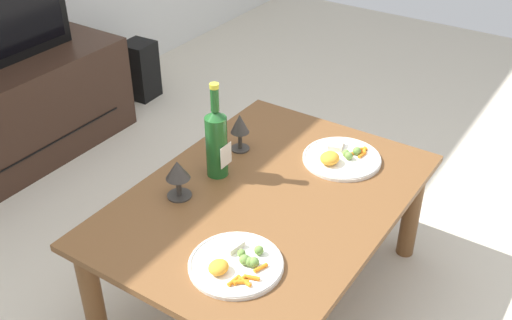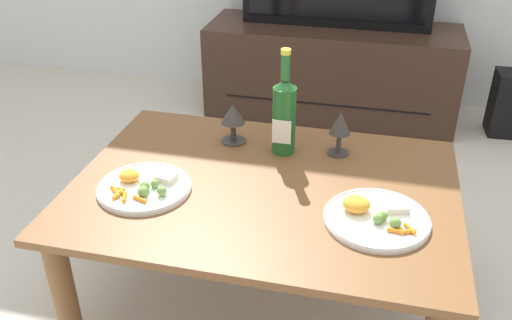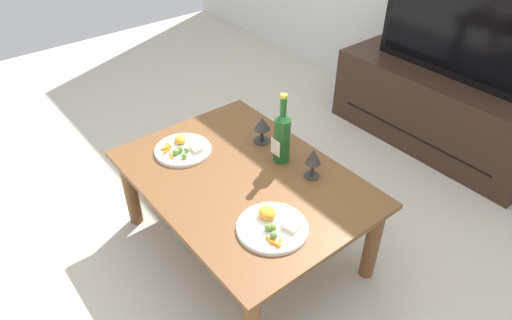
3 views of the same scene
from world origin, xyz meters
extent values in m
plane|color=beige|center=(0.00, 0.00, 0.00)|extent=(6.40, 6.40, 0.00)
cube|color=brown|center=(0.00, 0.00, 0.45)|extent=(1.16, 0.84, 0.03)
cylinder|color=brown|center=(-0.52, -0.35, 0.22)|extent=(0.07, 0.07, 0.44)
cylinder|color=brown|center=(-0.52, 0.35, 0.22)|extent=(0.07, 0.07, 0.44)
cylinder|color=brown|center=(0.52, 0.35, 0.22)|extent=(0.07, 0.07, 0.44)
cube|color=#382319|center=(0.03, 1.56, 0.25)|extent=(1.37, 0.46, 0.50)
cube|color=black|center=(0.03, 1.33, 0.15)|extent=(1.09, 0.01, 0.01)
cube|color=black|center=(0.98, 1.52, 0.17)|extent=(0.18, 0.18, 0.35)
cylinder|color=#1E5923|center=(0.02, 0.22, 0.58)|extent=(0.08, 0.08, 0.23)
cone|color=#1E5923|center=(0.02, 0.22, 0.70)|extent=(0.08, 0.08, 0.03)
cylinder|color=#1E5923|center=(0.02, 0.22, 0.76)|extent=(0.03, 0.03, 0.08)
cylinder|color=yellow|center=(0.02, 0.22, 0.81)|extent=(0.03, 0.03, 0.02)
cube|color=silver|center=(0.02, 0.18, 0.55)|extent=(0.06, 0.00, 0.08)
cylinder|color=#38332D|center=(-0.16, 0.25, 0.46)|extent=(0.08, 0.08, 0.01)
cylinder|color=#38332D|center=(-0.16, 0.25, 0.50)|extent=(0.02, 0.02, 0.07)
cone|color=#38332D|center=(-0.16, 0.25, 0.57)|extent=(0.08, 0.08, 0.07)
cylinder|color=#38332D|center=(0.20, 0.25, 0.46)|extent=(0.07, 0.07, 0.01)
cylinder|color=#38332D|center=(0.20, 0.25, 0.50)|extent=(0.02, 0.02, 0.07)
cone|color=#38332D|center=(0.20, 0.25, 0.57)|extent=(0.07, 0.07, 0.07)
cylinder|color=white|center=(-0.34, -0.11, 0.47)|extent=(0.28, 0.28, 0.01)
torus|color=white|center=(-0.34, -0.11, 0.48)|extent=(0.28, 0.28, 0.01)
ellipsoid|color=orange|center=(-0.40, -0.09, 0.49)|extent=(0.06, 0.06, 0.03)
cube|color=beige|center=(-0.29, -0.06, 0.48)|extent=(0.07, 0.06, 0.02)
cylinder|color=orange|center=(-0.41, -0.15, 0.48)|extent=(0.05, 0.02, 0.01)
cylinder|color=orange|center=(-0.40, -0.16, 0.48)|extent=(0.05, 0.02, 0.01)
cylinder|color=orange|center=(-0.40, -0.17, 0.48)|extent=(0.04, 0.04, 0.01)
cylinder|color=orange|center=(-0.37, -0.19, 0.48)|extent=(0.03, 0.05, 0.01)
cylinder|color=orange|center=(-0.40, -0.18, 0.48)|extent=(0.02, 0.05, 0.01)
cylinder|color=orange|center=(-0.32, -0.19, 0.48)|extent=(0.05, 0.03, 0.01)
sphere|color=olive|center=(-0.33, -0.15, 0.49)|extent=(0.03, 0.03, 0.03)
sphere|color=olive|center=(-0.27, -0.15, 0.49)|extent=(0.03, 0.03, 0.03)
sphere|color=olive|center=(-0.31, -0.11, 0.49)|extent=(0.03, 0.03, 0.03)
sphere|color=olive|center=(-0.33, -0.13, 0.49)|extent=(0.03, 0.03, 0.03)
sphere|color=olive|center=(-0.32, -0.16, 0.49)|extent=(0.03, 0.03, 0.03)
cylinder|color=white|center=(0.34, -0.11, 0.47)|extent=(0.29, 0.29, 0.01)
torus|color=white|center=(0.34, -0.11, 0.48)|extent=(0.29, 0.29, 0.01)
ellipsoid|color=orange|center=(0.28, -0.09, 0.49)|extent=(0.08, 0.07, 0.04)
cube|color=beige|center=(0.39, -0.06, 0.48)|extent=(0.08, 0.07, 0.02)
cylinder|color=orange|center=(0.39, -0.17, 0.48)|extent=(0.04, 0.02, 0.01)
cylinder|color=orange|center=(0.43, -0.17, 0.48)|extent=(0.04, 0.03, 0.01)
cylinder|color=orange|center=(0.43, -0.15, 0.48)|extent=(0.03, 0.04, 0.01)
cylinder|color=orange|center=(0.39, -0.15, 0.48)|extent=(0.04, 0.04, 0.01)
sphere|color=olive|center=(0.36, -0.12, 0.49)|extent=(0.03, 0.03, 0.03)
sphere|color=olive|center=(0.35, -0.14, 0.49)|extent=(0.03, 0.03, 0.03)
sphere|color=olive|center=(0.39, -0.15, 0.49)|extent=(0.03, 0.03, 0.03)
camera|label=1|loc=(-1.41, -0.89, 1.69)|focal=42.50mm
camera|label=2|loc=(0.31, -1.39, 1.37)|focal=38.87mm
camera|label=3|loc=(1.31, -0.97, 1.77)|focal=31.75mm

